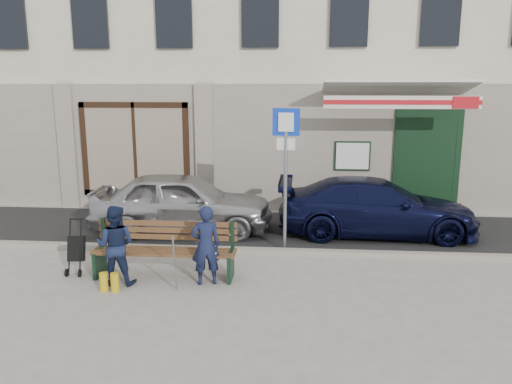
# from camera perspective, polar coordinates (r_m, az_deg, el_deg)

# --- Properties ---
(ground) EXTENTS (80.00, 80.00, 0.00)m
(ground) POSITION_cam_1_polar(r_m,az_deg,el_deg) (8.23, -2.24, -10.55)
(ground) COLOR #9E9991
(ground) RESTS_ON ground
(asphalt_lane) EXTENTS (60.00, 3.20, 0.01)m
(asphalt_lane) POSITION_cam_1_polar(r_m,az_deg,el_deg) (11.13, -0.28, -4.38)
(asphalt_lane) COLOR #282828
(asphalt_lane) RESTS_ON ground
(curb) EXTENTS (60.00, 0.18, 0.12)m
(curb) POSITION_cam_1_polar(r_m,az_deg,el_deg) (9.60, -1.14, -6.77)
(curb) COLOR #9E9384
(curb) RESTS_ON ground
(building) EXTENTS (20.00, 8.27, 10.00)m
(building) POSITION_cam_1_polar(r_m,az_deg,el_deg) (16.11, 1.52, 18.57)
(building) COLOR beige
(building) RESTS_ON ground
(car_silver) EXTENTS (3.97, 1.75, 1.33)m
(car_silver) POSITION_cam_1_polar(r_m,az_deg,el_deg) (11.00, -8.42, -1.16)
(car_silver) COLOR #AFAFB4
(car_silver) RESTS_ON ground
(car_navy) EXTENTS (4.22, 1.74, 1.22)m
(car_navy) POSITION_cam_1_polar(r_m,az_deg,el_deg) (11.00, 13.61, -1.67)
(car_navy) COLOR black
(car_navy) RESTS_ON ground
(parking_sign) EXTENTS (0.51, 0.11, 2.75)m
(parking_sign) POSITION_cam_1_polar(r_m,az_deg,el_deg) (9.41, 3.41, 4.07)
(parking_sign) COLOR gray
(parking_sign) RESTS_ON ground
(bench) EXTENTS (2.40, 1.17, 0.98)m
(bench) POSITION_cam_1_polar(r_m,az_deg,el_deg) (8.54, -10.74, -6.61)
(bench) COLOR brown
(bench) RESTS_ON ground
(man) EXTENTS (0.55, 0.44, 1.31)m
(man) POSITION_cam_1_polar(r_m,az_deg,el_deg) (8.08, -5.76, -6.07)
(man) COLOR #151C3B
(man) RESTS_ON ground
(woman) EXTENTS (0.65, 0.52, 1.31)m
(woman) POSITION_cam_1_polar(r_m,az_deg,el_deg) (8.36, -15.78, -5.86)
(woman) COLOR #151F3C
(woman) RESTS_ON ground
(stroller) EXTENTS (0.29, 0.40, 0.94)m
(stroller) POSITION_cam_1_polar(r_m,az_deg,el_deg) (9.11, -19.85, -6.24)
(stroller) COLOR black
(stroller) RESTS_ON ground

